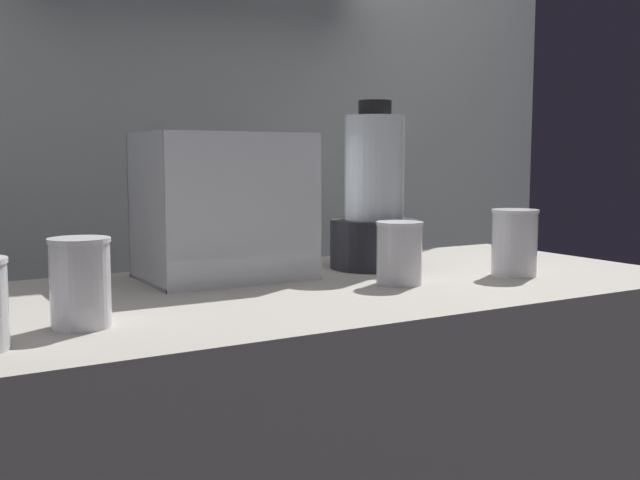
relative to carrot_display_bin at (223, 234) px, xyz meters
name	(u,v)px	position (x,y,z in m)	size (l,w,h in m)	color
back_wall_unit	(171,104)	(0.12, 0.61, 0.28)	(2.60, 0.24, 2.50)	silver
carrot_display_bin	(223,234)	(0.00, 0.00, 0.00)	(0.30, 0.21, 0.27)	white
blender_pitcher	(374,205)	(0.32, -0.04, 0.05)	(0.18, 0.18, 0.34)	black
juice_cup_carrot_left	(81,288)	(-0.33, -0.28, -0.03)	(0.08, 0.08, 0.12)	white
juice_cup_pomegranate_middle	(399,257)	(0.24, -0.22, -0.03)	(0.08, 0.08, 0.11)	white
juice_cup_carrot_right	(514,246)	(0.49, -0.26, -0.03)	(0.09, 0.09, 0.13)	white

